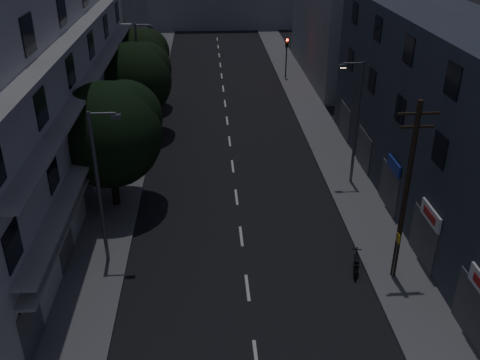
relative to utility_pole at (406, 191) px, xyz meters
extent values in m
plane|color=black|center=(-7.21, 18.16, -4.87)|extent=(160.00, 160.00, 0.00)
cube|color=#565659|center=(-14.71, 18.16, -4.79)|extent=(3.00, 90.00, 0.15)
cube|color=#565659|center=(0.29, 18.16, -4.79)|extent=(3.00, 90.00, 0.15)
cube|color=beige|center=(-7.21, -4.84, -4.86)|extent=(0.15, 2.00, 0.01)
cube|color=beige|center=(-7.21, -0.34, -4.86)|extent=(0.15, 2.00, 0.01)
cube|color=beige|center=(-7.21, 4.16, -4.86)|extent=(0.15, 2.00, 0.01)
cube|color=beige|center=(-7.21, 8.66, -4.86)|extent=(0.15, 2.00, 0.01)
cube|color=beige|center=(-7.21, 13.16, -4.86)|extent=(0.15, 2.00, 0.01)
cube|color=beige|center=(-7.21, 17.66, -4.86)|extent=(0.15, 2.00, 0.01)
cube|color=beige|center=(-7.21, 22.16, -4.86)|extent=(0.15, 2.00, 0.01)
cube|color=beige|center=(-7.21, 26.66, -4.86)|extent=(0.15, 2.00, 0.01)
cube|color=beige|center=(-7.21, 31.16, -4.86)|extent=(0.15, 2.00, 0.01)
cube|color=beige|center=(-7.21, 35.66, -4.86)|extent=(0.15, 2.00, 0.01)
cube|color=beige|center=(-7.21, 40.16, -4.86)|extent=(0.15, 2.00, 0.01)
cube|color=beige|center=(-7.21, 44.66, -4.86)|extent=(0.15, 2.00, 0.01)
cube|color=beige|center=(-7.21, 49.16, -4.86)|extent=(0.15, 2.00, 0.01)
cube|color=beige|center=(-7.21, 53.66, -4.86)|extent=(0.15, 2.00, 0.01)
cube|color=#ABABA6|center=(-19.21, 11.16, 2.13)|extent=(6.00, 36.00, 14.00)
cube|color=black|center=(-16.19, -3.84, -2.87)|extent=(0.06, 1.60, 1.60)
cube|color=black|center=(-16.19, 2.16, -2.87)|extent=(0.06, 1.60, 1.60)
cube|color=black|center=(-16.19, 8.16, -2.87)|extent=(0.06, 1.60, 1.60)
cube|color=black|center=(-16.19, 14.16, -2.87)|extent=(0.06, 1.60, 1.60)
cube|color=black|center=(-16.19, 20.16, -2.87)|extent=(0.06, 1.60, 1.60)
cube|color=black|center=(-16.19, 26.16, -2.87)|extent=(0.06, 1.60, 1.60)
cube|color=black|center=(-16.19, -3.84, 0.33)|extent=(0.06, 1.60, 1.60)
cube|color=black|center=(-16.19, 2.16, 0.33)|extent=(0.06, 1.60, 1.60)
cube|color=black|center=(-16.19, 8.16, 0.33)|extent=(0.06, 1.60, 1.60)
cube|color=black|center=(-16.19, 14.16, 0.33)|extent=(0.06, 1.60, 1.60)
cube|color=black|center=(-16.19, 20.16, 0.33)|extent=(0.06, 1.60, 1.60)
cube|color=black|center=(-16.19, 26.16, 0.33)|extent=(0.06, 1.60, 1.60)
cube|color=black|center=(-16.19, 2.16, 3.53)|extent=(0.06, 1.60, 1.60)
cube|color=black|center=(-16.19, 8.16, 3.53)|extent=(0.06, 1.60, 1.60)
cube|color=black|center=(-16.19, 14.16, 3.53)|extent=(0.06, 1.60, 1.60)
cube|color=black|center=(-16.19, 20.16, 3.53)|extent=(0.06, 1.60, 1.60)
cube|color=black|center=(-16.19, 26.16, 3.53)|extent=(0.06, 1.60, 1.60)
cube|color=black|center=(-16.19, 2.16, 6.73)|extent=(0.06, 1.60, 1.60)
cube|color=black|center=(-16.19, 8.16, 6.73)|extent=(0.06, 1.60, 1.60)
cube|color=gray|center=(-15.71, 11.16, -0.87)|extent=(1.00, 32.40, 0.12)
cube|color=gray|center=(-15.71, 11.16, 2.33)|extent=(1.00, 32.40, 0.12)
cube|color=gray|center=(-15.71, 11.16, 5.53)|extent=(1.00, 32.40, 0.12)
cube|color=gray|center=(-15.81, 11.16, -1.77)|extent=(0.80, 32.40, 0.12)
cube|color=#424247|center=(-16.18, -3.84, -3.47)|extent=(0.06, 2.40, 2.40)
cube|color=#424247|center=(-16.18, 2.16, -3.47)|extent=(0.06, 2.40, 2.40)
cube|color=#424247|center=(-16.18, 8.16, -3.47)|extent=(0.06, 2.40, 2.40)
cube|color=#424247|center=(-16.18, 14.16, -3.47)|extent=(0.06, 2.40, 2.40)
cube|color=#424247|center=(-16.18, 20.16, -3.47)|extent=(0.06, 2.40, 2.40)
cube|color=#424247|center=(-16.18, 26.16, -3.47)|extent=(0.06, 2.40, 2.40)
cube|color=#2A2F39|center=(4.79, 7.16, 0.63)|extent=(6.00, 28.00, 11.00)
cube|color=black|center=(1.77, 1.16, 1.43)|extent=(0.06, 1.40, 1.50)
cube|color=black|center=(1.77, 6.66, 1.43)|extent=(0.06, 1.40, 1.50)
cube|color=black|center=(1.77, 12.16, 1.43)|extent=(0.06, 1.40, 1.50)
cube|color=black|center=(1.77, 17.66, 1.43)|extent=(0.06, 1.40, 1.50)
cube|color=black|center=(1.77, 1.16, 4.73)|extent=(0.06, 1.40, 1.50)
cube|color=black|center=(1.77, 6.66, 4.73)|extent=(0.06, 1.40, 1.50)
cube|color=black|center=(1.77, 12.16, 4.73)|extent=(0.06, 1.40, 1.50)
cube|color=black|center=(1.77, 17.66, 4.73)|extent=(0.06, 1.40, 1.50)
cube|color=#424247|center=(1.76, -4.34, -3.47)|extent=(0.06, 3.00, 2.60)
cube|color=#424247|center=(1.76, 1.16, -3.47)|extent=(0.06, 3.00, 2.60)
cube|color=#424247|center=(1.76, 6.66, -3.47)|extent=(0.06, 3.00, 2.60)
cube|color=#424247|center=(1.76, 12.16, -3.47)|extent=(0.06, 3.00, 2.60)
cube|color=#424247|center=(1.76, 17.66, -3.47)|extent=(0.06, 3.00, 2.60)
cube|color=silver|center=(1.69, 0.66, -1.77)|extent=(0.12, 2.20, 0.80)
cube|color=#B21414|center=(1.61, 0.66, -1.77)|extent=(0.02, 1.40, 0.36)
cube|color=navy|center=(1.69, 6.16, -1.77)|extent=(0.12, 2.00, 0.70)
cube|color=slate|center=(4.79, 35.16, 1.63)|extent=(6.00, 20.00, 13.00)
cylinder|color=black|center=(-14.56, 8.07, -2.66)|extent=(0.44, 0.44, 4.11)
sphere|color=black|center=(-14.56, 8.07, -0.20)|extent=(6.16, 6.16, 6.16)
sphere|color=black|center=(-13.64, 8.84, 0.57)|extent=(4.31, 4.31, 4.31)
sphere|color=black|center=(-15.33, 7.45, 0.26)|extent=(4.00, 4.00, 4.00)
cylinder|color=black|center=(-14.46, 19.47, -2.77)|extent=(0.44, 0.44, 3.89)
sphere|color=black|center=(-14.46, 19.47, -0.43)|extent=(5.86, 5.86, 5.86)
sphere|color=black|center=(-13.58, 20.20, 0.30)|extent=(4.10, 4.10, 4.10)
sphere|color=black|center=(-15.20, 18.88, 0.01)|extent=(3.81, 3.81, 3.81)
cylinder|color=black|center=(-14.84, 25.73, -2.83)|extent=(0.44, 0.44, 3.77)
sphere|color=black|center=(-14.84, 25.73, -0.57)|extent=(5.63, 5.63, 5.63)
sphere|color=black|center=(-14.00, 26.43, 0.13)|extent=(3.94, 3.94, 3.94)
sphere|color=black|center=(-15.55, 25.16, -0.15)|extent=(3.66, 3.66, 3.66)
cylinder|color=black|center=(-0.49, 34.09, -3.12)|extent=(0.12, 0.12, 3.20)
cube|color=black|center=(-0.49, 34.09, -1.07)|extent=(0.28, 0.22, 0.90)
sphere|color=#FF0C05|center=(-0.49, 33.94, -0.74)|extent=(0.22, 0.22, 0.22)
sphere|color=#3F330C|center=(-0.49, 33.94, -1.04)|extent=(0.22, 0.22, 0.22)
sphere|color=black|center=(-0.49, 33.94, -1.34)|extent=(0.22, 0.22, 0.22)
cylinder|color=black|center=(-13.56, 32.23, -3.12)|extent=(0.12, 0.12, 3.20)
cube|color=black|center=(-13.56, 32.23, -1.07)|extent=(0.28, 0.22, 0.90)
sphere|color=black|center=(-13.56, 32.08, -0.74)|extent=(0.22, 0.22, 0.22)
sphere|color=#3F330C|center=(-13.56, 32.08, -1.04)|extent=(0.22, 0.22, 0.22)
sphere|color=#0CFF26|center=(-13.56, 32.08, -1.34)|extent=(0.22, 0.22, 0.22)
cylinder|color=#525459|center=(-14.21, 2.28, -0.72)|extent=(0.18, 0.18, 8.00)
cylinder|color=#525459|center=(-13.61, 2.28, 3.18)|extent=(1.20, 0.10, 0.10)
cube|color=#525459|center=(-13.01, 2.28, 3.03)|extent=(0.45, 0.25, 0.18)
cube|color=#4C4C4C|center=(-13.01, 2.28, 2.93)|extent=(0.35, 0.18, 0.04)
cylinder|color=#52545A|center=(0.43, 10.04, -0.72)|extent=(0.18, 0.18, 8.00)
cylinder|color=#52545A|center=(-0.17, 10.04, 3.18)|extent=(1.20, 0.10, 0.10)
cube|color=#52545A|center=(-0.77, 10.04, 3.03)|extent=(0.45, 0.25, 0.18)
cube|color=#FFD88C|center=(-0.77, 10.04, 2.93)|extent=(0.35, 0.18, 0.04)
cylinder|color=#595A60|center=(-14.33, 22.42, -0.72)|extent=(0.18, 0.18, 8.00)
cylinder|color=#595A60|center=(-13.73, 22.42, 3.18)|extent=(1.20, 0.10, 0.10)
cube|color=#595A60|center=(-13.13, 22.42, 3.03)|extent=(0.45, 0.25, 0.18)
cube|color=#4C4C4C|center=(-13.13, 22.42, 2.93)|extent=(0.35, 0.18, 0.04)
cylinder|color=black|center=(0.00, 0.00, -0.22)|extent=(0.24, 0.24, 9.00)
cube|color=black|center=(0.00, 0.00, 3.68)|extent=(1.80, 0.10, 0.10)
cube|color=black|center=(0.00, 0.00, 3.08)|extent=(1.50, 0.10, 0.10)
cylinder|color=#595B60|center=(-0.11, -0.23, -3.47)|extent=(0.06, 0.06, 2.50)
cube|color=yellow|center=(-0.11, -0.23, -2.42)|extent=(0.05, 0.35, 0.45)
torus|color=black|center=(-1.86, 0.03, -4.59)|extent=(0.26, 0.65, 0.64)
torus|color=black|center=(-1.58, 1.08, -4.59)|extent=(0.26, 0.65, 0.64)
cube|color=black|center=(-1.72, 0.56, -4.30)|extent=(0.48, 1.03, 0.32)
cube|color=black|center=(-1.75, 0.42, -4.07)|extent=(0.37, 0.47, 0.09)
cylinder|color=black|center=(-1.59, 1.04, -4.18)|extent=(0.15, 0.40, 0.77)
cube|color=black|center=(-1.57, 1.13, -3.91)|extent=(0.49, 0.16, 0.04)
camera|label=1|loc=(-8.89, -20.73, 11.46)|focal=40.00mm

